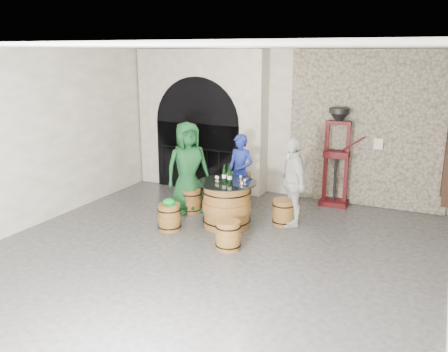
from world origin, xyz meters
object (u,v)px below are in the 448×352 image
at_px(wine_bottle_left, 224,175).
at_px(person_green, 188,167).
at_px(barrel_table, 227,204).
at_px(barrel_stool_right, 283,212).
at_px(wine_bottle_right, 229,173).
at_px(corking_press, 337,150).
at_px(person_white, 293,182).
at_px(barrel_stool_near_left, 169,217).
at_px(barrel_stool_far, 240,197).
at_px(wine_bottle_center, 230,176).
at_px(person_blue, 240,172).
at_px(barrel_stool_near_right, 228,235).
at_px(side_barrel, 240,189).
at_px(barrel_stool_left, 191,201).

bearing_deg(wine_bottle_left, person_green, 157.24).
height_order(barrel_table, barrel_stool_right, barrel_table).
distance_m(wine_bottle_right, corking_press, 2.49).
distance_m(person_white, corking_press, 1.60).
bearing_deg(barrel_stool_near_left, barrel_stool_far, 68.00).
height_order(barrel_stool_far, wine_bottle_center, wine_bottle_center).
bearing_deg(person_green, person_white, -46.41).
bearing_deg(person_blue, barrel_stool_near_left, -105.62).
xyz_separation_m(barrel_stool_right, barrel_stool_near_right, (-0.46, -1.47, 0.00)).
bearing_deg(barrel_stool_near_left, wine_bottle_center, 33.09).
distance_m(barrel_stool_far, barrel_stool_right, 1.23).
relative_size(barrel_stool_right, side_barrel, 0.72).
relative_size(barrel_stool_left, side_barrel, 0.72).
bearing_deg(barrel_stool_right, person_white, 29.18).
relative_size(person_green, person_white, 1.10).
bearing_deg(barrel_stool_near_left, corking_press, 48.69).
xyz_separation_m(person_green, corking_press, (2.58, 1.65, 0.28)).
bearing_deg(barrel_stool_near_right, barrel_table, 116.23).
relative_size(barrel_stool_far, person_green, 0.27).
height_order(person_blue, wine_bottle_center, person_blue).
height_order(person_white, corking_press, corking_press).
bearing_deg(barrel_stool_near_left, barrel_table, 36.08).
xyz_separation_m(barrel_table, person_blue, (-0.18, 1.05, 0.35)).
height_order(barrel_stool_left, side_barrel, side_barrel).
height_order(barrel_stool_right, barrel_stool_near_right, same).
relative_size(barrel_stool_left, person_green, 0.27).
bearing_deg(side_barrel, barrel_stool_left, -128.68).
distance_m(barrel_stool_right, wine_bottle_left, 1.32).
height_order(barrel_stool_right, corking_press, corking_press).
bearing_deg(barrel_stool_near_right, corking_press, 70.82).
bearing_deg(barrel_stool_left, wine_bottle_center, -22.25).
bearing_deg(wine_bottle_right, barrel_stool_near_left, -137.29).
relative_size(barrel_stool_right, barrel_stool_near_right, 1.00).
bearing_deg(barrel_stool_far, wine_bottle_right, -79.84).
height_order(barrel_table, corking_press, corking_press).
relative_size(barrel_stool_near_right, wine_bottle_left, 1.49).
bearing_deg(side_barrel, wine_bottle_right, -76.66).
bearing_deg(barrel_stool_right, wine_bottle_right, -158.64).
bearing_deg(barrel_stool_near_left, person_white, 32.40).
bearing_deg(person_white, barrel_stool_near_left, -93.98).
xyz_separation_m(barrel_stool_near_right, side_barrel, (-0.76, 2.22, 0.09)).
bearing_deg(barrel_stool_far, barrel_table, -80.07).
distance_m(barrel_stool_left, barrel_stool_near_right, 1.98).
relative_size(barrel_table, barrel_stool_right, 2.27).
bearing_deg(corking_press, barrel_stool_left, -147.73).
bearing_deg(wine_bottle_center, barrel_table, 161.01).
bearing_deg(wine_bottle_right, barrel_stool_far, 100.16).
bearing_deg(person_green, wine_bottle_left, -73.33).
relative_size(barrel_stool_left, wine_bottle_right, 1.49).
distance_m(barrel_stool_near_right, wine_bottle_center, 1.25).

